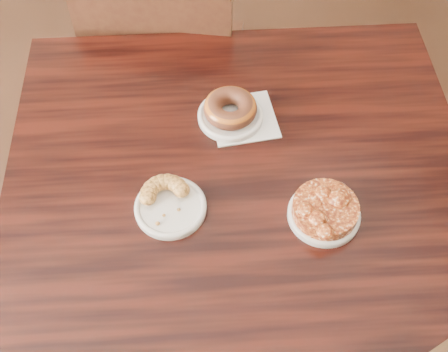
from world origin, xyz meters
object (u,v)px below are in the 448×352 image
object	(u,v)px
chair_far	(173,63)
cruller_fragment	(170,202)
glazed_donut	(230,108)
apple_fritter	(326,208)
cafe_table	(238,271)

from	to	relation	value
chair_far	cruller_fragment	world-z (taller)	chair_far
glazed_donut	apple_fritter	size ratio (longest dim) A/B	0.69
cafe_table	glazed_donut	xyz separation A→B (m)	(0.03, 0.19, 0.41)
cafe_table	apple_fritter	world-z (taller)	apple_fritter
glazed_donut	apple_fritter	bearing A→B (deg)	-69.56
chair_far	cruller_fragment	bearing A→B (deg)	101.09
cruller_fragment	cafe_table	bearing A→B (deg)	2.11
cafe_table	cruller_fragment	distance (m)	0.43
cruller_fragment	glazed_donut	bearing A→B (deg)	47.90
chair_far	cafe_table	bearing A→B (deg)	112.78
cafe_table	glazed_donut	world-z (taller)	glazed_donut
apple_fritter	cruller_fragment	world-z (taller)	apple_fritter
glazed_donut	cruller_fragment	bearing A→B (deg)	-132.10
apple_fritter	cruller_fragment	distance (m)	0.30
chair_far	apple_fritter	bearing A→B (deg)	122.27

